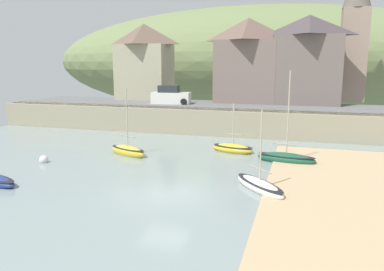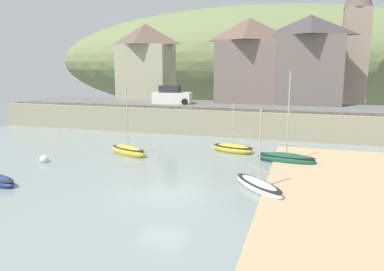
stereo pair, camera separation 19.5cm
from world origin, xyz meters
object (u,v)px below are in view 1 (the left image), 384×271
church_with_spire (355,26)px  rowboat_small_beached (259,186)px  waterfront_building_centre (248,60)px  sailboat_white_hull (233,148)px  parked_car_near_slipway (171,96)px  dinghy_open_wooden (128,151)px  waterfront_building_right (308,59)px  waterfront_building_left (145,61)px  mooring_buoy (44,160)px  sailboat_far_left (286,158)px

church_with_spire → rowboat_small_beached: church_with_spire is taller
waterfront_building_centre → sailboat_white_hull: waterfront_building_centre is taller
parked_car_near_slipway → dinghy_open_wooden: bearing=-89.5°
waterfront_building_right → dinghy_open_wooden: size_ratio=1.79×
waterfront_building_right → parked_car_near_slipway: (-13.90, -4.50, -3.89)m
waterfront_building_right → rowboat_small_beached: 24.29m
waterfront_building_left → church_with_spire: (23.64, 4.00, 3.82)m
waterfront_building_centre → sailboat_white_hull: bearing=-85.6°
parked_car_near_slipway → rowboat_small_beached: bearing=-63.4°
waterfront_building_right → mooring_buoy: size_ratio=15.18×
rowboat_small_beached → parked_car_near_slipway: 22.21m
church_with_spire → parked_car_near_slipway: church_with_spire is taller
waterfront_building_right → rowboat_small_beached: bearing=-95.6°
rowboat_small_beached → waterfront_building_right: bearing=133.1°
waterfront_building_centre → parked_car_near_slipway: size_ratio=2.15×
dinghy_open_wooden → waterfront_building_left: bearing=132.0°
waterfront_building_centre → rowboat_small_beached: size_ratio=2.00×
waterfront_building_left → waterfront_building_centre: waterfront_building_centre is taller
waterfront_building_right → church_with_spire: bearing=39.4°
dinghy_open_wooden → rowboat_small_beached: (10.26, -5.21, -0.06)m
church_with_spire → rowboat_small_beached: 30.01m
rowboat_small_beached → sailboat_white_hull: bearing=158.1°
church_with_spire → sailboat_far_left: (-6.04, -20.83, -10.44)m
church_with_spire → mooring_buoy: 35.37m
sailboat_white_hull → parked_car_near_slipway: size_ratio=0.92×
parked_car_near_slipway → mooring_buoy: size_ratio=6.97×
waterfront_building_centre → dinghy_open_wooden: size_ratio=1.77×
sailboat_far_left → waterfront_building_left: bearing=145.9°
waterfront_building_left → rowboat_small_beached: size_ratio=1.93×
waterfront_building_centre → church_with_spire: size_ratio=0.57×
sailboat_white_hull → parked_car_near_slipway: parked_car_near_slipway is taller
mooring_buoy → dinghy_open_wooden: bearing=37.5°
waterfront_building_centre → parked_car_near_slipway: (-7.52, -4.50, -3.85)m
rowboat_small_beached → sailboat_far_left: (1.12, 6.37, 0.04)m
waterfront_building_centre → sailboat_far_left: (5.22, -16.83, -6.76)m
waterfront_building_right → sailboat_far_left: bearing=-93.9°
waterfront_building_left → rowboat_small_beached: waterfront_building_left is taller
sailboat_white_hull → mooring_buoy: bearing=-135.3°
waterfront_building_left → sailboat_far_left: waterfront_building_left is taller
waterfront_building_left → parked_car_near_slipway: waterfront_building_left is taller
sailboat_white_hull → waterfront_building_left: bearing=147.5°
waterfront_building_right → sailboat_white_hull: size_ratio=2.37×
parked_car_near_slipway → waterfront_building_right: bearing=12.7°
church_with_spire → parked_car_near_slipway: (-18.77, -8.50, -7.53)m
parked_car_near_slipway → waterfront_building_centre: bearing=25.6°
waterfront_building_centre → dinghy_open_wooden: 20.17m
rowboat_small_beached → mooring_buoy: bearing=-137.6°
sailboat_far_left → dinghy_open_wooden: bearing=-164.5°
waterfront_building_centre → waterfront_building_right: size_ratio=0.99×
sailboat_white_hull → sailboat_far_left: 4.58m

